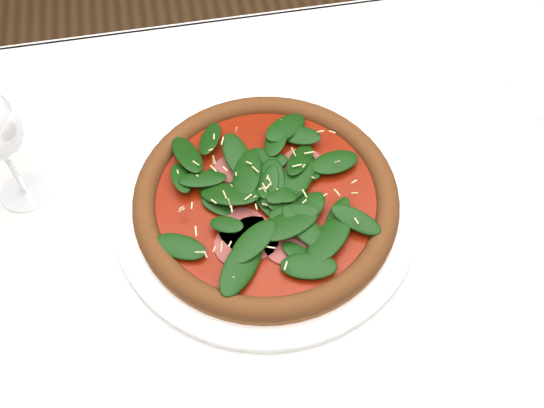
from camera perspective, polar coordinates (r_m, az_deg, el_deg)
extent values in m
plane|color=brown|center=(1.48, 1.88, -16.86)|extent=(6.00, 6.00, 0.00)
cube|color=silver|center=(0.81, 3.29, -1.69)|extent=(1.20, 0.80, 0.04)
cylinder|color=#49301D|center=(1.36, -23.81, -1.72)|extent=(0.06, 0.06, 0.71)
cylinder|color=#49301D|center=(1.46, 20.57, 5.22)|extent=(0.06, 0.06, 0.71)
cube|color=silver|center=(1.13, -1.61, 12.97)|extent=(1.20, 0.01, 0.22)
cylinder|color=white|center=(0.79, -0.55, -0.22)|extent=(0.39, 0.39, 0.01)
torus|color=white|center=(0.78, -0.55, -0.04)|extent=(0.39, 0.39, 0.01)
cylinder|color=#A05926|center=(0.78, -0.56, 0.28)|extent=(0.43, 0.43, 0.01)
torus|color=#985023|center=(0.77, -0.56, 0.66)|extent=(0.43, 0.43, 0.03)
cylinder|color=maroon|center=(0.77, -0.56, 0.66)|extent=(0.36, 0.36, 0.00)
cylinder|color=brown|center=(0.77, -0.57, 0.85)|extent=(0.32, 0.32, 0.00)
ellipsoid|color=#11370A|center=(0.76, -0.57, 1.33)|extent=(0.34, 0.34, 0.03)
cylinder|color=beige|center=(0.75, -0.58, 1.62)|extent=(0.32, 0.32, 0.00)
cylinder|color=white|center=(0.87, -22.12, 1.06)|extent=(0.07, 0.07, 0.00)
cylinder|color=white|center=(0.83, -23.12, 2.87)|extent=(0.01, 0.01, 0.09)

